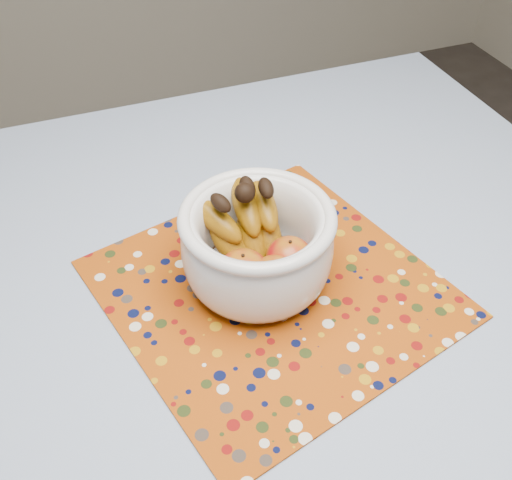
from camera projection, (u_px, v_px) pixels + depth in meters
table at (272, 349)px, 0.93m from camera, size 1.20×1.20×0.75m
tablecloth at (273, 315)px, 0.88m from camera, size 1.32×1.32×0.01m
placemat at (273, 289)px, 0.91m from camera, size 0.56×0.56×0.00m
fruit_bowl at (254, 241)px, 0.87m from camera, size 0.22×0.22×0.16m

